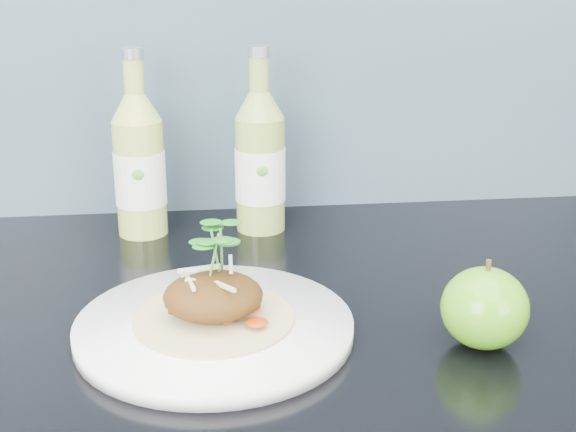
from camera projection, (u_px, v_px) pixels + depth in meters
name	position (u px, v px, depth m)	size (l,w,h in m)	color
dinner_plate	(214.00, 327.00, 0.79)	(0.36, 0.36, 0.02)	white
pork_taco	(213.00, 293.00, 0.78)	(0.16, 0.16, 0.10)	tan
green_apple	(485.00, 308.00, 0.76)	(0.11, 0.11, 0.09)	#338D0F
cider_bottle_left	(139.00, 166.00, 1.03)	(0.09, 0.09, 0.24)	#A8BF4F
cider_bottle_right	(260.00, 162.00, 1.04)	(0.09, 0.09, 0.24)	#8DAA47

